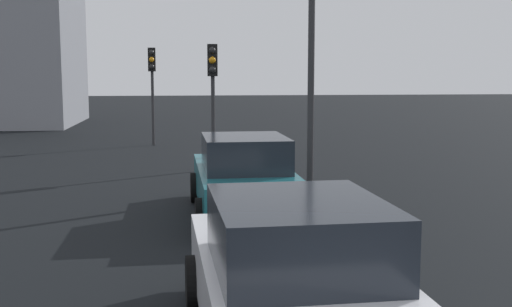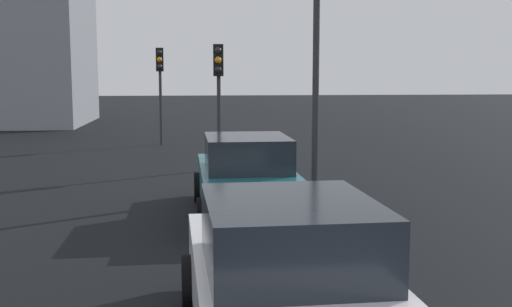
{
  "view_description": "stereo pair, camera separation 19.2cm",
  "coord_description": "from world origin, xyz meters",
  "px_view_note": "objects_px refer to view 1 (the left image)",
  "views": [
    {
      "loc": [
        -2.23,
        1.24,
        2.74
      ],
      "look_at": [
        7.21,
        0.04,
        1.53
      ],
      "focal_mm": 43.49,
      "sensor_mm": 36.0,
      "label": 1
    },
    {
      "loc": [
        -2.26,
        1.05,
        2.74
      ],
      "look_at": [
        7.21,
        0.04,
        1.53
      ],
      "focal_mm": 43.49,
      "sensor_mm": 36.0,
      "label": 2
    }
  ],
  "objects_px": {
    "car_teal_lead": "(244,177)",
    "traffic_light_near_left": "(213,80)",
    "traffic_light_near_right": "(152,75)",
    "car_white_second": "(294,281)"
  },
  "relations": [
    {
      "from": "car_teal_lead",
      "to": "traffic_light_near_left",
      "type": "bearing_deg",
      "value": 1.94
    },
    {
      "from": "traffic_light_near_left",
      "to": "car_white_second",
      "type": "bearing_deg",
      "value": 6.61
    },
    {
      "from": "traffic_light_near_left",
      "to": "traffic_light_near_right",
      "type": "xyz_separation_m",
      "value": [
        6.57,
        1.95,
        0.12
      ]
    },
    {
      "from": "traffic_light_near_right",
      "to": "traffic_light_near_left",
      "type": "bearing_deg",
      "value": 18.03
    },
    {
      "from": "car_teal_lead",
      "to": "car_white_second",
      "type": "relative_size",
      "value": 1.03
    },
    {
      "from": "traffic_light_near_right",
      "to": "car_white_second",
      "type": "bearing_deg",
      "value": 7.72
    },
    {
      "from": "car_teal_lead",
      "to": "traffic_light_near_right",
      "type": "relative_size",
      "value": 1.2
    },
    {
      "from": "car_white_second",
      "to": "traffic_light_near_left",
      "type": "height_order",
      "value": "traffic_light_near_left"
    },
    {
      "from": "car_teal_lead",
      "to": "car_white_second",
      "type": "bearing_deg",
      "value": 177.99
    },
    {
      "from": "traffic_light_near_left",
      "to": "traffic_light_near_right",
      "type": "height_order",
      "value": "traffic_light_near_right"
    }
  ]
}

